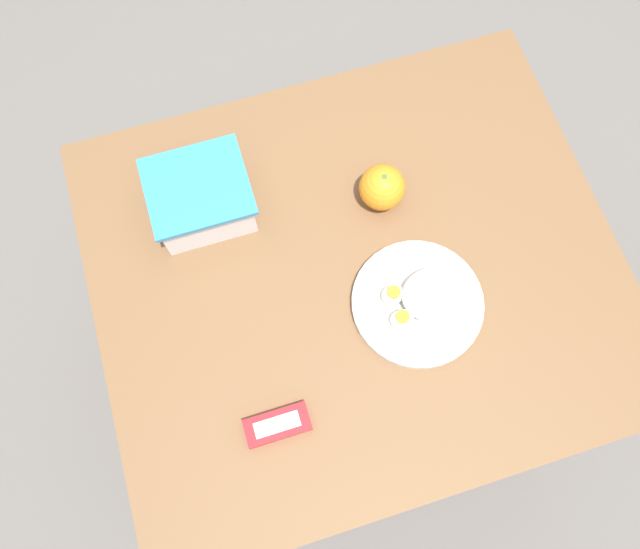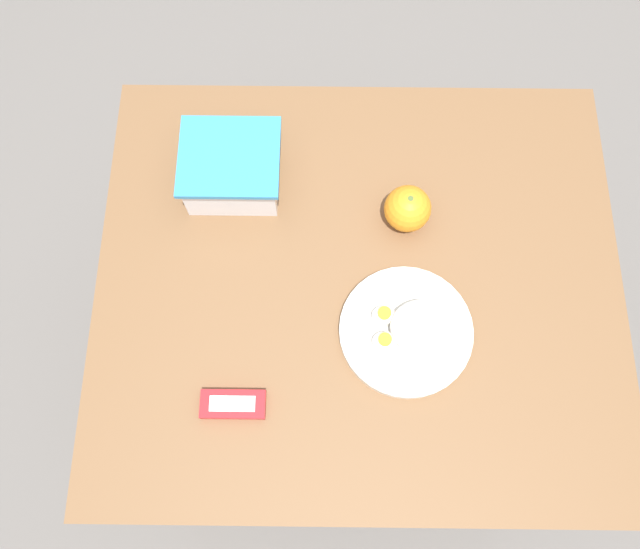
{
  "view_description": "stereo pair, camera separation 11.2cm",
  "coord_description": "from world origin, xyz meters",
  "px_view_note": "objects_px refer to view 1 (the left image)",
  "views": [
    {
      "loc": [
        -0.18,
        -0.35,
        1.87
      ],
      "look_at": [
        -0.07,
        0.0,
        0.81
      ],
      "focal_mm": 35.0,
      "sensor_mm": 36.0,
      "label": 1
    },
    {
      "loc": [
        -0.07,
        -0.36,
        1.87
      ],
      "look_at": [
        -0.07,
        0.0,
        0.81
      ],
      "focal_mm": 35.0,
      "sensor_mm": 36.0,
      "label": 2
    }
  ],
  "objects_px": {
    "food_container": "(202,199)",
    "candy_bar": "(277,425)",
    "orange_fruit": "(382,187)",
    "rice_plate": "(423,300)"
  },
  "relations": [
    {
      "from": "food_container",
      "to": "candy_bar",
      "type": "distance_m",
      "value": 0.44
    },
    {
      "from": "food_container",
      "to": "rice_plate",
      "type": "xyz_separation_m",
      "value": [
        0.33,
        -0.3,
        -0.02
      ]
    },
    {
      "from": "orange_fruit",
      "to": "rice_plate",
      "type": "bearing_deg",
      "value": -89.47
    },
    {
      "from": "food_container",
      "to": "orange_fruit",
      "type": "height_order",
      "value": "food_container"
    },
    {
      "from": "orange_fruit",
      "to": "rice_plate",
      "type": "distance_m",
      "value": 0.23
    },
    {
      "from": "orange_fruit",
      "to": "candy_bar",
      "type": "relative_size",
      "value": 0.78
    },
    {
      "from": "candy_bar",
      "to": "orange_fruit",
      "type": "bearing_deg",
      "value": 49.19
    },
    {
      "from": "food_container",
      "to": "candy_bar",
      "type": "height_order",
      "value": "food_container"
    },
    {
      "from": "rice_plate",
      "to": "candy_bar",
      "type": "bearing_deg",
      "value": -156.85
    },
    {
      "from": "food_container",
      "to": "orange_fruit",
      "type": "bearing_deg",
      "value": -13.22
    }
  ]
}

